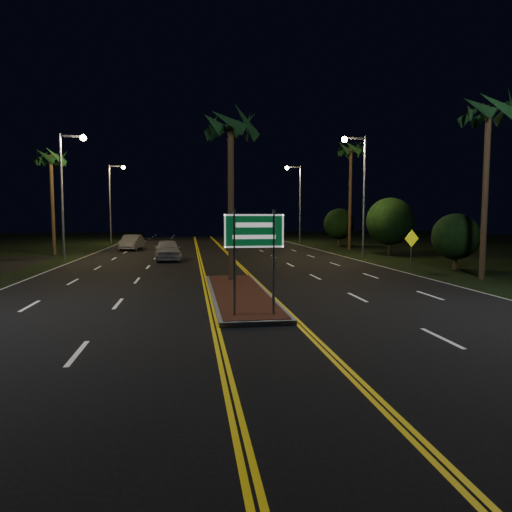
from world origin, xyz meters
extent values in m
plane|color=black|center=(0.00, 0.00, 0.00)|extent=(120.00, 120.00, 0.00)
cube|color=gray|center=(0.00, 7.00, 0.07)|extent=(2.25, 10.25, 0.15)
cube|color=#592819|center=(0.00, 7.00, 0.16)|extent=(2.00, 10.00, 0.02)
cylinder|color=gray|center=(-0.60, 2.80, 1.75)|extent=(0.08, 0.08, 3.20)
cylinder|color=gray|center=(0.60, 2.80, 1.75)|extent=(0.08, 0.08, 3.20)
cube|color=#07471E|center=(0.00, 2.80, 2.70)|extent=(1.80, 0.04, 1.00)
cube|color=white|center=(0.00, 2.77, 2.70)|extent=(1.80, 0.01, 1.00)
cylinder|color=gray|center=(-11.00, 24.00, 4.50)|extent=(0.18, 0.18, 9.00)
cube|color=gray|center=(-10.20, 24.00, 8.85)|extent=(1.60, 0.12, 0.12)
sphere|color=#FFCF72|center=(-9.40, 24.00, 8.75)|extent=(0.44, 0.44, 0.44)
cylinder|color=gray|center=(-11.00, 44.00, 4.50)|extent=(0.18, 0.18, 9.00)
cube|color=gray|center=(-10.20, 44.00, 8.85)|extent=(1.60, 0.12, 0.12)
sphere|color=#FFCF72|center=(-9.40, 44.00, 8.75)|extent=(0.44, 0.44, 0.44)
cylinder|color=gray|center=(11.00, 22.00, 4.50)|extent=(0.18, 0.18, 9.00)
cube|color=gray|center=(10.20, 22.00, 8.85)|extent=(1.60, 0.12, 0.12)
sphere|color=#FFCF72|center=(9.40, 22.00, 8.75)|extent=(0.44, 0.44, 0.44)
cylinder|color=gray|center=(11.00, 42.00, 4.50)|extent=(0.18, 0.18, 9.00)
cube|color=gray|center=(10.20, 42.00, 8.85)|extent=(1.60, 0.12, 0.12)
sphere|color=#FFCF72|center=(9.40, 42.00, 8.75)|extent=(0.44, 0.44, 0.44)
cylinder|color=#382819|center=(0.00, 10.50, 3.75)|extent=(0.28, 0.28, 7.50)
cylinder|color=#382819|center=(-12.80, 28.00, 4.00)|extent=(0.28, 0.28, 8.00)
cylinder|color=#382819|center=(12.50, 10.00, 4.25)|extent=(0.28, 0.28, 8.50)
cylinder|color=#382819|center=(12.80, 30.00, 4.75)|extent=(0.28, 0.28, 9.50)
cylinder|color=#382819|center=(13.50, 14.00, 0.45)|extent=(0.24, 0.24, 0.90)
sphere|color=black|center=(13.50, 14.00, 1.95)|extent=(2.70, 2.70, 2.70)
cylinder|color=#382819|center=(14.00, 24.00, 0.63)|extent=(0.24, 0.24, 1.26)
sphere|color=black|center=(14.00, 24.00, 2.73)|extent=(3.78, 3.78, 3.78)
cylinder|color=#382819|center=(13.80, 36.00, 0.54)|extent=(0.24, 0.24, 1.08)
sphere|color=black|center=(13.80, 36.00, 2.34)|extent=(3.24, 3.24, 3.24)
imported|color=silver|center=(-3.50, 22.35, 0.87)|extent=(2.71, 5.42, 1.75)
imported|color=#9B9EA4|center=(-7.32, 33.11, 0.81)|extent=(2.63, 5.08, 1.63)
cylinder|color=gray|center=(10.80, 14.08, 1.02)|extent=(0.07, 0.07, 2.04)
cube|color=yellow|center=(10.80, 14.06, 1.85)|extent=(0.96, 0.26, 0.98)
camera|label=1|loc=(-1.90, -10.72, 3.14)|focal=32.00mm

